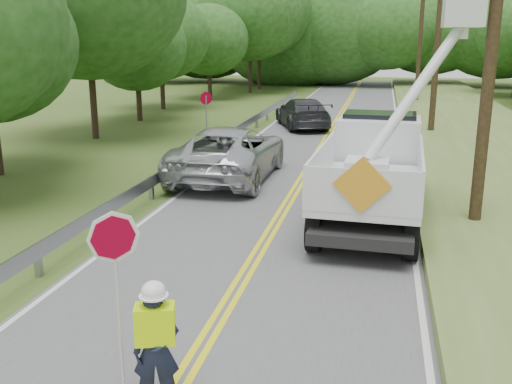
# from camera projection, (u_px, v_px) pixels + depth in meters

# --- Properties ---
(road) EXTENTS (7.20, 96.00, 0.03)m
(road) POSITION_uv_depth(u_px,v_px,m) (304.00, 176.00, 20.41)
(road) COLOR #545356
(road) RESTS_ON ground
(guardrail) EXTENTS (0.18, 48.00, 0.77)m
(guardrail) POSITION_uv_depth(u_px,v_px,m) (203.00, 151.00, 21.95)
(guardrail) COLOR gray
(guardrail) RESTS_ON ground
(utility_poles) EXTENTS (1.60, 43.30, 10.00)m
(utility_poles) POSITION_uv_depth(u_px,v_px,m) (456.00, 22.00, 20.88)
(utility_poles) COLOR black
(utility_poles) RESTS_ON ground
(treeline_left) EXTENTS (11.52, 55.01, 11.61)m
(treeline_left) POSITION_uv_depth(u_px,v_px,m) (188.00, 16.00, 37.54)
(treeline_left) COLOR #332319
(treeline_left) RESTS_ON ground
(treeline_horizon) EXTENTS (56.07, 13.93, 12.19)m
(treeline_horizon) POSITION_uv_depth(u_px,v_px,m) (349.00, 31.00, 59.18)
(treeline_horizon) COLOR #1B4610
(treeline_horizon) RESTS_ON ground
(flagger) EXTENTS (1.05, 0.59, 2.68)m
(flagger) POSITION_uv_depth(u_px,v_px,m) (155.00, 340.00, 7.37)
(flagger) COLOR #191E33
(flagger) RESTS_ON road
(bucket_truck) EXTENTS (3.73, 7.36, 7.04)m
(bucket_truck) POSITION_uv_depth(u_px,v_px,m) (380.00, 156.00, 15.91)
(bucket_truck) COLOR black
(bucket_truck) RESTS_ON road
(suv_silver) EXTENTS (3.04, 6.50, 1.80)m
(suv_silver) POSITION_uv_depth(u_px,v_px,m) (229.00, 152.00, 19.88)
(suv_silver) COLOR #B6BABE
(suv_silver) RESTS_ON road
(suv_darkgrey) EXTENTS (3.97, 5.90, 1.59)m
(suv_darkgrey) POSITION_uv_depth(u_px,v_px,m) (303.00, 113.00, 31.31)
(suv_darkgrey) COLOR #33343B
(suv_darkgrey) RESTS_ON road
(stop_sign_permanent) EXTENTS (0.41, 0.42, 2.62)m
(stop_sign_permanent) POSITION_uv_depth(u_px,v_px,m) (206.00, 113.00, 23.85)
(stop_sign_permanent) COLOR gray
(stop_sign_permanent) RESTS_ON ground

